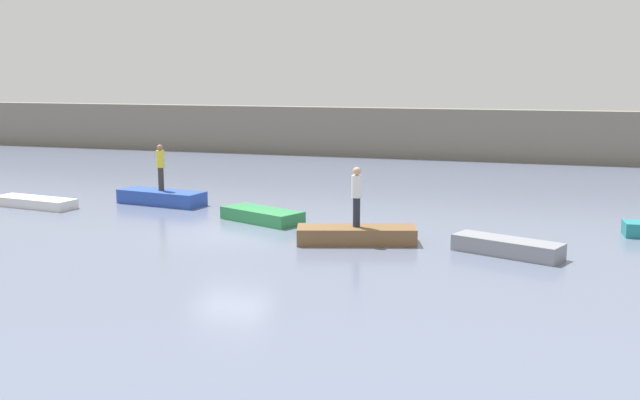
{
  "coord_description": "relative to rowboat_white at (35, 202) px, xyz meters",
  "views": [
    {
      "loc": [
        9.78,
        -21.83,
        5.16
      ],
      "look_at": [
        2.09,
        2.88,
        0.75
      ],
      "focal_mm": 42.49,
      "sensor_mm": 36.0,
      "label": 1
    }
  ],
  "objects": [
    {
      "name": "rowboat_white",
      "position": [
        0.0,
        0.0,
        0.0
      ],
      "size": [
        3.57,
        1.49,
        0.37
      ],
      "primitive_type": "cube",
      "rotation": [
        0.0,
        0.0,
        -0.14
      ],
      "color": "white",
      "rests_on": "ground_plane"
    },
    {
      "name": "rowboat_brown",
      "position": [
        13.39,
        -2.33,
        0.07
      ],
      "size": [
        3.77,
        2.12,
        0.51
      ],
      "primitive_type": "cube",
      "rotation": [
        0.0,
        0.0,
        0.29
      ],
      "color": "brown",
      "rests_on": "ground_plane"
    },
    {
      "name": "person_yellow_shirt",
      "position": [
        4.36,
        2.01,
        1.37
      ],
      "size": [
        0.32,
        0.32,
        1.81
      ],
      "color": "#38332D",
      "rests_on": "rowboat_blue"
    },
    {
      "name": "person_white_shirt",
      "position": [
        13.39,
        -2.33,
        1.35
      ],
      "size": [
        0.32,
        0.32,
        1.83
      ],
      "color": "#232838",
      "rests_on": "rowboat_brown"
    },
    {
      "name": "rowboat_green",
      "position": [
        9.42,
        -0.06,
        0.04
      ],
      "size": [
        3.24,
        2.31,
        0.44
      ],
      "primitive_type": "cube",
      "rotation": [
        0.0,
        0.0,
        -0.41
      ],
      "color": "#2D7F47",
      "rests_on": "ground_plane"
    },
    {
      "name": "rowboat_grey",
      "position": [
        17.87,
        -2.51,
        0.05
      ],
      "size": [
        3.23,
        1.98,
        0.47
      ],
      "primitive_type": "cube",
      "rotation": [
        0.0,
        0.0,
        -0.37
      ],
      "color": "gray",
      "rests_on": "ground_plane"
    },
    {
      "name": "rowboat_blue",
      "position": [
        4.36,
        2.01,
        0.09
      ],
      "size": [
        3.67,
        1.71,
        0.55
      ],
      "primitive_type": "cube",
      "rotation": [
        0.0,
        0.0,
        -0.15
      ],
      "color": "#2B4CAD",
      "rests_on": "ground_plane"
    },
    {
      "name": "embankment_wall",
      "position": [
        9.23,
        21.11,
        1.3
      ],
      "size": [
        80.0,
        1.2,
        2.97
      ],
      "primitive_type": "cube",
      "color": "gray",
      "rests_on": "ground_plane"
    },
    {
      "name": "ground_plane",
      "position": [
        9.23,
        -2.29,
        -0.18
      ],
      "size": [
        120.0,
        120.0,
        0.0
      ],
      "primitive_type": "plane",
      "color": "slate"
    }
  ]
}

